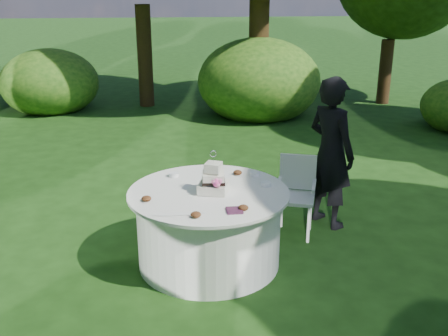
{
  "coord_description": "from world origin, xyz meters",
  "views": [
    {
      "loc": [
        -0.39,
        -4.65,
        2.66
      ],
      "look_at": [
        0.15,
        0.0,
        1.0
      ],
      "focal_mm": 42.0,
      "sensor_mm": 36.0,
      "label": 1
    }
  ],
  "objects_px": {
    "chair": "(296,189)",
    "cake": "(214,181)",
    "table": "(209,227)",
    "napkins": "(234,210)",
    "guest": "(331,153)"
  },
  "relations": [
    {
      "from": "napkins",
      "to": "table",
      "type": "relative_size",
      "value": 0.09
    },
    {
      "from": "guest",
      "to": "chair",
      "type": "bearing_deg",
      "value": 83.63
    },
    {
      "from": "napkins",
      "to": "chair",
      "type": "relative_size",
      "value": 0.16
    },
    {
      "from": "chair",
      "to": "cake",
      "type": "bearing_deg",
      "value": -148.22
    },
    {
      "from": "napkins",
      "to": "guest",
      "type": "distance_m",
      "value": 1.78
    },
    {
      "from": "guest",
      "to": "table",
      "type": "bearing_deg",
      "value": 87.92
    },
    {
      "from": "cake",
      "to": "guest",
      "type": "bearing_deg",
      "value": 29.38
    },
    {
      "from": "guest",
      "to": "chair",
      "type": "distance_m",
      "value": 0.58
    },
    {
      "from": "guest",
      "to": "cake",
      "type": "distance_m",
      "value": 1.6
    },
    {
      "from": "guest",
      "to": "table",
      "type": "height_order",
      "value": "guest"
    },
    {
      "from": "table",
      "to": "chair",
      "type": "height_order",
      "value": "chair"
    },
    {
      "from": "chair",
      "to": "guest",
      "type": "bearing_deg",
      "value": 23.42
    },
    {
      "from": "guest",
      "to": "chair",
      "type": "relative_size",
      "value": 1.96
    },
    {
      "from": "napkins",
      "to": "chair",
      "type": "distance_m",
      "value": 1.38
    },
    {
      "from": "napkins",
      "to": "chair",
      "type": "xyz_separation_m",
      "value": [
        0.83,
        1.07,
        -0.26
      ]
    }
  ]
}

